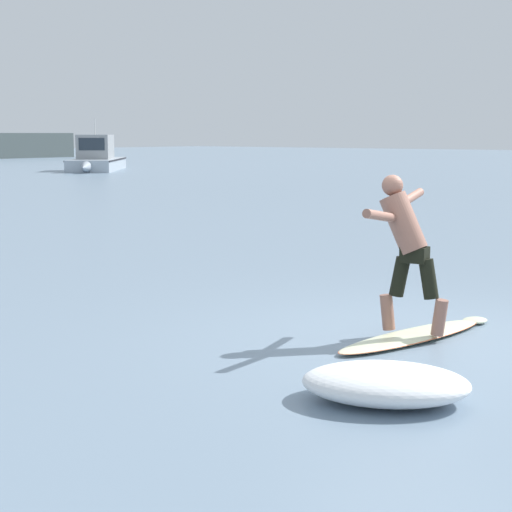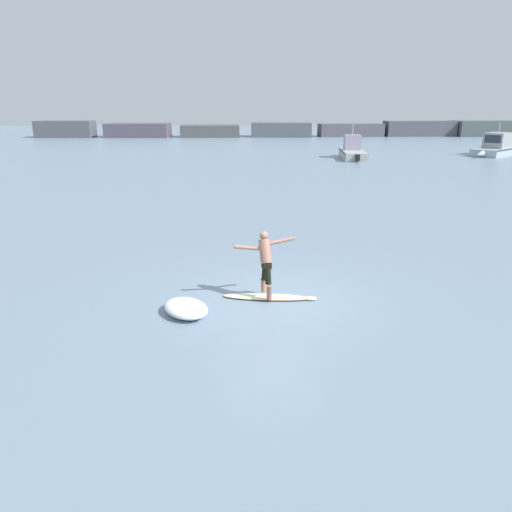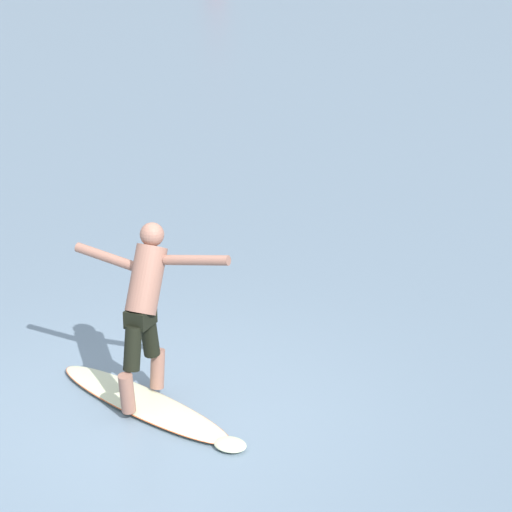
% 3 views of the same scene
% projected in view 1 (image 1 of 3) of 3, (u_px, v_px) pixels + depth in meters
% --- Properties ---
extents(ground_plane, '(200.00, 200.00, 0.00)m').
position_uv_depth(ground_plane, '(424.00, 337.00, 8.86)').
color(ground_plane, gray).
extents(surfboard, '(2.39, 0.76, 0.21)m').
position_uv_depth(surfboard, '(415.00, 335.00, 8.77)').
color(surfboard, beige).
rests_on(surfboard, ground).
extents(surfer, '(1.54, 0.78, 1.61)m').
position_uv_depth(surfer, '(405.00, 240.00, 8.66)').
color(surfer, '#936352').
rests_on(surfer, surfboard).
extents(small_boat_offshore, '(7.41, 6.86, 2.95)m').
position_uv_depth(small_boat_offshore, '(96.00, 159.00, 49.25)').
color(small_boat_offshore, '#A1ADB8').
rests_on(small_boat_offshore, ground).
extents(wave_foam_at_tail, '(1.47, 1.61, 0.29)m').
position_uv_depth(wave_foam_at_tail, '(386.00, 384.00, 6.70)').
color(wave_foam_at_tail, white).
rests_on(wave_foam_at_tail, ground).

